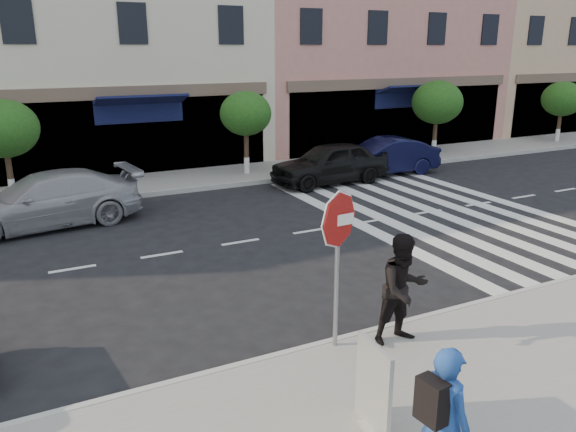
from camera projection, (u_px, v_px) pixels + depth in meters
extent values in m
plane|color=black|center=(319.00, 305.00, 10.70)|extent=(120.00, 120.00, 0.00)
cube|color=gray|center=(458.00, 411.00, 7.47)|extent=(60.00, 4.50, 0.15)
cube|color=gray|center=(167.00, 182.00, 20.10)|extent=(60.00, 3.00, 0.15)
cube|color=beige|center=(110.00, 27.00, 23.45)|extent=(11.00, 9.00, 11.00)
cube|color=tan|center=(353.00, 10.00, 28.30)|extent=(13.00, 9.00, 13.00)
cube|color=#D5AD88|center=(528.00, 25.00, 33.79)|extent=(12.00, 9.00, 12.00)
cylinder|color=#473323|center=(10.00, 173.00, 17.54)|extent=(0.18, 0.18, 1.60)
cylinder|color=silver|center=(12.00, 188.00, 17.68)|extent=(0.20, 0.20, 0.60)
ellipsoid|color=#174E16|center=(3.00, 129.00, 17.14)|extent=(2.10, 2.10, 1.79)
cylinder|color=#473323|center=(246.00, 151.00, 20.94)|extent=(0.18, 0.18, 1.71)
cylinder|color=silver|center=(247.00, 165.00, 21.10)|extent=(0.20, 0.20, 0.60)
ellipsoid|color=#174E16|center=(246.00, 113.00, 20.54)|extent=(1.90, 1.90, 1.62)
cylinder|color=#473323|center=(435.00, 135.00, 24.80)|extent=(0.18, 0.18, 1.65)
cylinder|color=silver|center=(434.00, 147.00, 24.95)|extent=(0.20, 0.20, 0.60)
ellipsoid|color=#174E16|center=(437.00, 102.00, 24.39)|extent=(2.20, 2.20, 1.87)
cylinder|color=#473323|center=(559.00, 125.00, 28.24)|extent=(0.18, 0.18, 1.54)
cylinder|color=silver|center=(557.00, 135.00, 28.37)|extent=(0.20, 0.20, 0.60)
ellipsoid|color=#174E16|center=(562.00, 99.00, 27.86)|extent=(2.00, 2.00, 1.70)
cylinder|color=gray|center=(337.00, 278.00, 8.63)|extent=(0.08, 0.08, 2.31)
cylinder|color=white|center=(339.00, 219.00, 8.35)|extent=(0.90, 0.06, 0.90)
cylinder|color=#9E1411|center=(339.00, 220.00, 8.33)|extent=(0.84, 0.07, 0.84)
cube|color=white|center=(340.00, 220.00, 8.31)|extent=(0.47, 0.04, 0.17)
imported|color=#214899|center=(445.00, 421.00, 5.81)|extent=(0.48, 0.67, 1.70)
imported|color=black|center=(403.00, 289.00, 8.84)|extent=(0.90, 0.71, 1.81)
cube|color=beige|center=(371.00, 426.00, 7.02)|extent=(0.29, 0.29, 0.04)
cube|color=beige|center=(373.00, 387.00, 6.86)|extent=(0.12, 0.76, 1.16)
cube|color=#D88C3F|center=(376.00, 383.00, 6.86)|extent=(0.07, 0.63, 0.89)
imported|color=#99999E|center=(45.00, 200.00, 15.19)|extent=(5.23, 2.61, 1.46)
imported|color=black|center=(330.00, 163.00, 20.04)|extent=(4.42, 1.94, 1.48)
imported|color=black|center=(384.00, 156.00, 21.46)|extent=(4.31, 1.75, 1.39)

